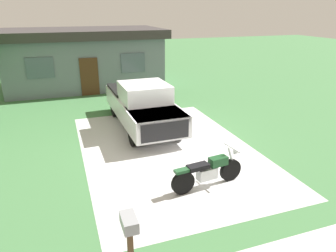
{
  "coord_description": "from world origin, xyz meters",
  "views": [
    {
      "loc": [
        -3.27,
        -9.35,
        4.65
      ],
      "look_at": [
        -0.01,
        -0.04,
        0.9
      ],
      "focal_mm": 33.13,
      "sensor_mm": 36.0,
      "label": 1
    }
  ],
  "objects_px": {
    "pickup_truck": "(142,104)",
    "neighbor_house": "(84,57)",
    "motorcycle": "(208,171)",
    "mailbox": "(129,230)"
  },
  "relations": [
    {
      "from": "motorcycle",
      "to": "pickup_truck",
      "type": "bearing_deg",
      "value": 95.07
    },
    {
      "from": "neighbor_house",
      "to": "pickup_truck",
      "type": "bearing_deg",
      "value": -79.72
    },
    {
      "from": "motorcycle",
      "to": "pickup_truck",
      "type": "distance_m",
      "value": 5.32
    },
    {
      "from": "mailbox",
      "to": "pickup_truck",
      "type": "bearing_deg",
      "value": 73.6
    },
    {
      "from": "pickup_truck",
      "to": "neighbor_house",
      "type": "distance_m",
      "value": 8.48
    },
    {
      "from": "mailbox",
      "to": "neighbor_house",
      "type": "relative_size",
      "value": 0.13
    },
    {
      "from": "pickup_truck",
      "to": "mailbox",
      "type": "distance_m",
      "value": 7.85
    },
    {
      "from": "motorcycle",
      "to": "mailbox",
      "type": "distance_m",
      "value": 3.54
    },
    {
      "from": "motorcycle",
      "to": "mailbox",
      "type": "bearing_deg",
      "value": -139.96
    },
    {
      "from": "mailbox",
      "to": "neighbor_house",
      "type": "height_order",
      "value": "neighbor_house"
    }
  ]
}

